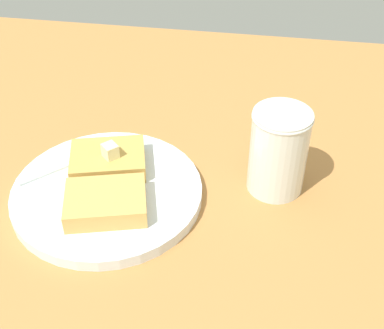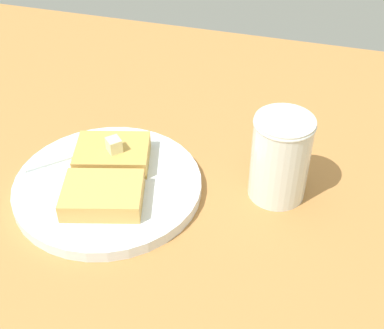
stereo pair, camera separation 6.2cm
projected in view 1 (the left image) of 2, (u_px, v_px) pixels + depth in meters
table_surface at (94, 223)px, 65.99cm from camera, size 105.84×105.84×2.25cm
plate at (107, 192)px, 67.41cm from camera, size 23.98×23.98×1.55cm
toast_slice_left at (106, 160)px, 69.39cm from camera, size 9.44×11.07×2.42cm
toast_slice_middle at (105, 204)px, 63.06cm from camera, size 9.44×11.07×2.42cm
butter_pat_primary at (110, 151)px, 67.47cm from camera, size 2.47×2.47×1.84cm
fork at (84, 158)px, 71.39cm from camera, size 12.15×12.50×0.36cm
syrup_jar at (278, 154)px, 66.40cm from camera, size 7.41×7.41×11.32cm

